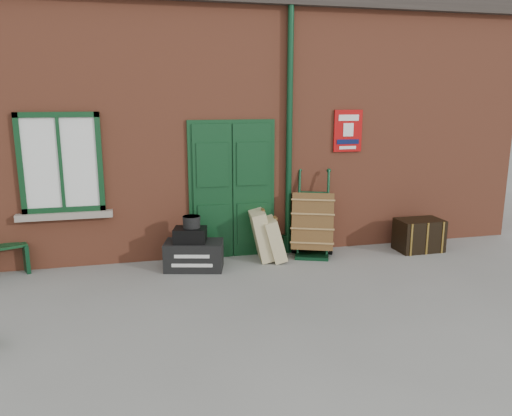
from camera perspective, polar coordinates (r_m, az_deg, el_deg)
name	(u,v)px	position (r m, az deg, el deg)	size (l,w,h in m)	color
ground	(273,285)	(7.17, 2.00, -8.81)	(80.00, 80.00, 0.00)	gray
station_building	(227,120)	(10.09, -3.34, 10.03)	(10.30, 4.30, 4.36)	#984B31
houdini_trunk	(194,255)	(7.79, -7.10, -5.39)	(0.88, 0.49, 0.44)	black
strongbox	(190,235)	(7.69, -7.54, -3.07)	(0.49, 0.35, 0.22)	black
hatbox	(192,222)	(7.67, -7.38, -1.57)	(0.26, 0.26, 0.18)	black
suitcase_back	(262,235)	(8.14, 0.64, -3.08)	(0.23, 0.57, 0.80)	#C5B481
suitcase_front	(274,239)	(8.11, 2.05, -3.57)	(0.21, 0.51, 0.68)	#C5B481
porter_trolley	(313,223)	(8.41, 6.51, -1.71)	(0.90, 0.93, 1.41)	#0C331C
dark_trunk	(419,235)	(9.09, 18.12, -2.94)	(0.76, 0.50, 0.55)	black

